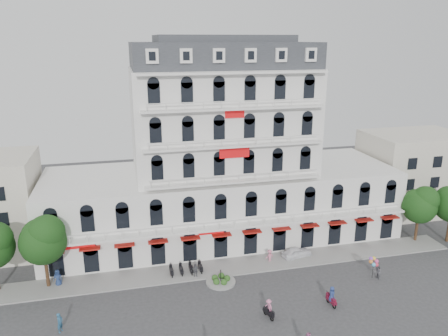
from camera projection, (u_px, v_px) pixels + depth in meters
ground at (265, 311)px, 42.28m from camera, size 120.00×120.00×0.00m
sidewalk at (240, 266)px, 50.65m from camera, size 53.00×4.00×0.16m
main_building at (222, 163)px, 56.23m from camera, size 45.00×15.00×25.80m
flank_building_east at (412, 172)px, 65.96m from camera, size 14.00×10.00×12.00m
traffic_island at (221, 281)px, 47.13m from camera, size 3.20×3.20×1.60m
parked_scooter_row at (186, 274)px, 49.06m from camera, size 4.40×1.80×1.10m
tree_west_inner at (43, 238)px, 44.80m from camera, size 4.76×4.76×8.25m
tree_east_inner at (420, 204)px, 55.51m from camera, size 4.40×4.37×7.57m
parked_car at (297, 252)px, 52.58m from camera, size 3.98×2.23×1.28m
rider_east at (332, 296)px, 42.94m from camera, size 0.59×1.70×2.09m
rider_center at (269, 308)px, 41.03m from camera, size 0.78×1.68×1.97m
pedestrian_left at (58, 278)px, 46.38m from camera, size 1.03×0.79×1.88m
pedestrian_mid at (196, 271)px, 47.97m from camera, size 1.06×0.54×1.73m
pedestrian_right at (270, 256)px, 51.32m from camera, size 1.17×0.85×1.63m
pedestrian_far at (60, 323)px, 39.07m from camera, size 0.70×0.81×1.88m
balloon_vendor at (376, 268)px, 47.72m from camera, size 1.36×1.29×2.45m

